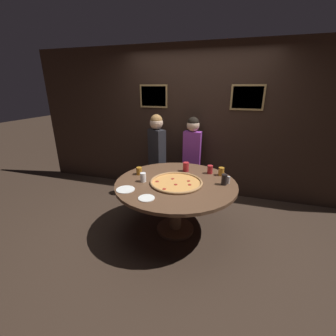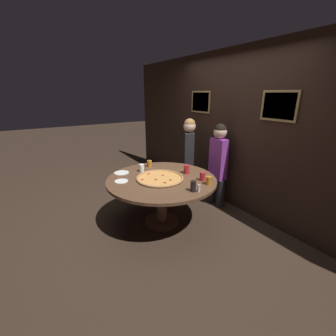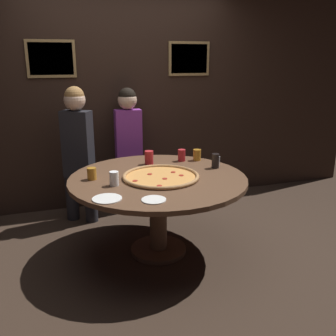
{
  "view_description": "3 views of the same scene",
  "coord_description": "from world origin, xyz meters",
  "px_view_note": "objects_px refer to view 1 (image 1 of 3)",
  "views": [
    {
      "loc": [
        0.71,
        -2.61,
        1.92
      ],
      "look_at": [
        -0.08,
        -0.09,
        0.96
      ],
      "focal_mm": 24.0,
      "sensor_mm": 36.0,
      "label": 1
    },
    {
      "loc": [
        2.62,
        -1.54,
        1.92
      ],
      "look_at": [
        0.07,
        0.07,
        0.9
      ],
      "focal_mm": 24.0,
      "sensor_mm": 36.0,
      "label": 2
    },
    {
      "loc": [
        -0.89,
        -3.05,
        1.76
      ],
      "look_at": [
        0.11,
        0.04,
        0.8
      ],
      "focal_mm": 40.0,
      "sensor_mm": 36.0,
      "label": 3
    }
  ],
  "objects_px": {
    "drink_cup_far_right": "(139,171)",
    "condiment_shaker": "(228,180)",
    "drink_cup_by_shaker": "(210,169)",
    "dining_table": "(176,191)",
    "giant_pizza": "(176,182)",
    "drink_cup_near_right": "(186,167)",
    "white_plate_beside_cup": "(125,189)",
    "diner_side_left": "(157,152)",
    "drink_cup_far_left": "(224,180)",
    "diner_far_left": "(192,153)",
    "white_plate_right_side": "(146,198)",
    "drink_cup_beside_pizza": "(221,171)",
    "drink_cup_near_left": "(143,177)"
  },
  "relations": [
    {
      "from": "drink_cup_near_right",
      "to": "drink_cup_beside_pizza",
      "type": "xyz_separation_m",
      "value": [
        0.51,
        -0.01,
        -0.01
      ]
    },
    {
      "from": "giant_pizza",
      "to": "diner_side_left",
      "type": "xyz_separation_m",
      "value": [
        -0.63,
        0.99,
        0.09
      ]
    },
    {
      "from": "drink_cup_beside_pizza",
      "to": "condiment_shaker",
      "type": "xyz_separation_m",
      "value": [
        0.11,
        -0.27,
        -0.01
      ]
    },
    {
      "from": "drink_cup_near_right",
      "to": "drink_cup_by_shaker",
      "type": "relative_size",
      "value": 1.13
    },
    {
      "from": "drink_cup_near_left",
      "to": "white_plate_beside_cup",
      "type": "distance_m",
      "value": 0.32
    },
    {
      "from": "drink_cup_near_right",
      "to": "white_plate_beside_cup",
      "type": "relative_size",
      "value": 0.6
    },
    {
      "from": "drink_cup_near_left",
      "to": "drink_cup_far_left",
      "type": "xyz_separation_m",
      "value": [
        1.02,
        0.22,
        0.01
      ]
    },
    {
      "from": "drink_cup_far_left",
      "to": "diner_far_left",
      "type": "distance_m",
      "value": 1.21
    },
    {
      "from": "condiment_shaker",
      "to": "drink_cup_far_left",
      "type": "bearing_deg",
      "value": -136.8
    },
    {
      "from": "giant_pizza",
      "to": "drink_cup_by_shaker",
      "type": "relative_size",
      "value": 5.67
    },
    {
      "from": "drink_cup_far_right",
      "to": "white_plate_beside_cup",
      "type": "bearing_deg",
      "value": -84.58
    },
    {
      "from": "condiment_shaker",
      "to": "dining_table",
      "type": "bearing_deg",
      "value": -167.23
    },
    {
      "from": "drink_cup_far_left",
      "to": "drink_cup_beside_pizza",
      "type": "bearing_deg",
      "value": 101.08
    },
    {
      "from": "diner_side_left",
      "to": "drink_cup_by_shaker",
      "type": "bearing_deg",
      "value": -174.8
    },
    {
      "from": "drink_cup_beside_pizza",
      "to": "diner_far_left",
      "type": "distance_m",
      "value": 0.91
    },
    {
      "from": "giant_pizza",
      "to": "drink_cup_far_left",
      "type": "relative_size",
      "value": 4.89
    },
    {
      "from": "giant_pizza",
      "to": "white_plate_right_side",
      "type": "distance_m",
      "value": 0.54
    },
    {
      "from": "dining_table",
      "to": "drink_cup_beside_pizza",
      "type": "bearing_deg",
      "value": 37.38
    },
    {
      "from": "drink_cup_near_left",
      "to": "condiment_shaker",
      "type": "distance_m",
      "value": 1.1
    },
    {
      "from": "giant_pizza",
      "to": "drink_cup_near_right",
      "type": "height_order",
      "value": "drink_cup_near_right"
    },
    {
      "from": "giant_pizza",
      "to": "drink_cup_near_left",
      "type": "height_order",
      "value": "drink_cup_near_left"
    },
    {
      "from": "giant_pizza",
      "to": "condiment_shaker",
      "type": "relative_size",
      "value": 7.02
    },
    {
      "from": "giant_pizza",
      "to": "diner_far_left",
      "type": "distance_m",
      "value": 1.17
    },
    {
      "from": "drink_cup_by_shaker",
      "to": "dining_table",
      "type": "bearing_deg",
      "value": -131.1
    },
    {
      "from": "dining_table",
      "to": "drink_cup_far_right",
      "type": "bearing_deg",
      "value": 169.56
    },
    {
      "from": "giant_pizza",
      "to": "drink_cup_beside_pizza",
      "type": "distance_m",
      "value": 0.7
    },
    {
      "from": "dining_table",
      "to": "giant_pizza",
      "type": "distance_m",
      "value": 0.15
    },
    {
      "from": "giant_pizza",
      "to": "drink_cup_beside_pizza",
      "type": "xyz_separation_m",
      "value": [
        0.53,
        0.45,
        0.04
      ]
    },
    {
      "from": "drink_cup_near_right",
      "to": "white_plate_beside_cup",
      "type": "bearing_deg",
      "value": -123.5
    },
    {
      "from": "condiment_shaker",
      "to": "diner_side_left",
      "type": "height_order",
      "value": "diner_side_left"
    },
    {
      "from": "white_plate_beside_cup",
      "to": "drink_cup_by_shaker",
      "type": "bearing_deg",
      "value": 43.29
    },
    {
      "from": "drink_cup_far_left",
      "to": "white_plate_right_side",
      "type": "xyz_separation_m",
      "value": [
        -0.8,
        -0.64,
        -0.07
      ]
    },
    {
      "from": "giant_pizza",
      "to": "white_plate_right_side",
      "type": "bearing_deg",
      "value": -112.45
    },
    {
      "from": "drink_cup_by_shaker",
      "to": "giant_pizza",
      "type": "bearing_deg",
      "value": -127.6
    },
    {
      "from": "drink_cup_beside_pizza",
      "to": "white_plate_right_side",
      "type": "xyz_separation_m",
      "value": [
        -0.74,
        -0.96,
        -0.05
      ]
    },
    {
      "from": "diner_side_left",
      "to": "white_plate_beside_cup",
      "type": "bearing_deg",
      "value": 126.37
    },
    {
      "from": "diner_side_left",
      "to": "diner_far_left",
      "type": "distance_m",
      "value": 0.62
    },
    {
      "from": "drink_cup_by_shaker",
      "to": "condiment_shaker",
      "type": "distance_m",
      "value": 0.4
    },
    {
      "from": "drink_cup_near_right",
      "to": "diner_far_left",
      "type": "relative_size",
      "value": 0.09
    },
    {
      "from": "drink_cup_far_left",
      "to": "drink_cup_by_shaker",
      "type": "height_order",
      "value": "drink_cup_far_left"
    },
    {
      "from": "drink_cup_far_right",
      "to": "dining_table",
      "type": "bearing_deg",
      "value": -10.44
    },
    {
      "from": "drink_cup_far_right",
      "to": "drink_cup_by_shaker",
      "type": "relative_size",
      "value": 0.87
    },
    {
      "from": "drink_cup_by_shaker",
      "to": "white_plate_right_side",
      "type": "bearing_deg",
      "value": -120.42
    },
    {
      "from": "drink_cup_near_right",
      "to": "condiment_shaker",
      "type": "xyz_separation_m",
      "value": [
        0.62,
        -0.28,
        -0.02
      ]
    },
    {
      "from": "white_plate_right_side",
      "to": "white_plate_beside_cup",
      "type": "height_order",
      "value": "same"
    },
    {
      "from": "drink_cup_far_right",
      "to": "diner_far_left",
      "type": "distance_m",
      "value": 1.17
    },
    {
      "from": "white_plate_right_side",
      "to": "diner_side_left",
      "type": "height_order",
      "value": "diner_side_left"
    },
    {
      "from": "drink_cup_far_right",
      "to": "condiment_shaker",
      "type": "bearing_deg",
      "value": 2.07
    },
    {
      "from": "dining_table",
      "to": "drink_cup_by_shaker",
      "type": "distance_m",
      "value": 0.61
    },
    {
      "from": "drink_cup_near_left",
      "to": "drink_cup_beside_pizza",
      "type": "xyz_separation_m",
      "value": [
        0.96,
        0.53,
        -0.0
      ]
    }
  ]
}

